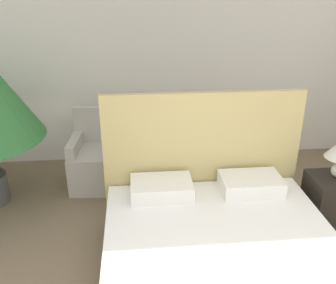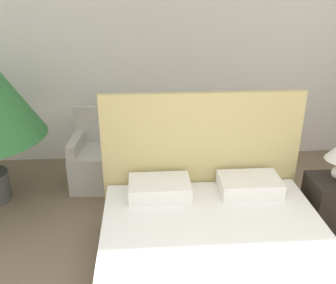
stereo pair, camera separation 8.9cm
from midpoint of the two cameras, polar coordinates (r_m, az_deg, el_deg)
wall_back at (r=4.67m, az=-0.76°, el=14.32°), size 10.00×0.06×2.90m
bed at (r=2.94m, az=8.67°, el=-18.06°), size 1.82×2.12×1.31m
armchair_near_window_left at (r=4.37m, az=-9.86°, el=-2.93°), size 0.63×0.64×0.86m
armchair_near_window_right at (r=4.37m, az=2.92°, el=-2.57°), size 0.59×0.60×0.86m
nightstand at (r=3.87m, az=24.61°, el=-8.78°), size 0.50×0.40×0.55m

